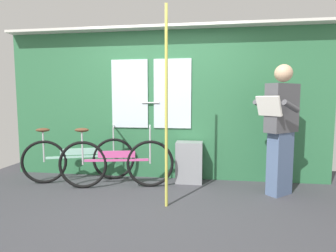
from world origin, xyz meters
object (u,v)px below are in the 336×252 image
(bicycle_leaning_behind, at_px, (79,159))
(handrail_pole, at_px, (166,108))
(bicycle_near_door, at_px, (116,163))
(trash_bin_by_wall, at_px, (189,162))
(passenger_reading_newspaper, at_px, (281,127))

(bicycle_leaning_behind, height_order, handrail_pole, handrail_pole)
(bicycle_leaning_behind, bearing_deg, bicycle_near_door, -37.58)
(trash_bin_by_wall, relative_size, handrail_pole, 0.27)
(passenger_reading_newspaper, distance_m, trash_bin_by_wall, 1.43)
(handrail_pole, bearing_deg, passenger_reading_newspaper, 23.33)
(bicycle_near_door, height_order, handrail_pole, handrail_pole)
(passenger_reading_newspaper, relative_size, handrail_pole, 0.74)
(passenger_reading_newspaper, height_order, trash_bin_by_wall, passenger_reading_newspaper)
(bicycle_near_door, xyz_separation_m, handrail_pole, (0.83, -0.59, 0.82))
(bicycle_leaning_behind, bearing_deg, handrail_pole, -48.31)
(bicycle_leaning_behind, xyz_separation_m, passenger_reading_newspaper, (2.96, -0.18, 0.57))
(bicycle_near_door, relative_size, handrail_pole, 0.69)
(bicycle_near_door, distance_m, trash_bin_by_wall, 1.12)
(trash_bin_by_wall, bearing_deg, handrail_pole, -101.84)
(bicycle_near_door, distance_m, handrail_pole, 1.30)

